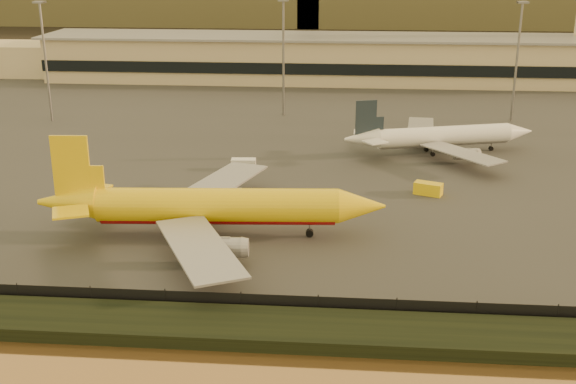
# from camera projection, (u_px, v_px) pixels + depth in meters

# --- Properties ---
(ground) EXTENTS (900.00, 900.00, 0.00)m
(ground) POSITION_uv_depth(u_px,v_px,m) (306.00, 264.00, 87.00)
(ground) COLOR black
(ground) RESTS_ON ground
(embankment) EXTENTS (320.00, 7.00, 1.40)m
(embankment) POSITION_uv_depth(u_px,v_px,m) (296.00, 330.00, 70.74)
(embankment) COLOR black
(embankment) RESTS_ON ground
(tarmac) EXTENTS (320.00, 220.00, 0.20)m
(tarmac) POSITION_uv_depth(u_px,v_px,m) (330.00, 103.00, 176.56)
(tarmac) COLOR #2D2D2D
(tarmac) RESTS_ON ground
(perimeter_fence) EXTENTS (300.00, 0.05, 2.20)m
(perimeter_fence) POSITION_uv_depth(u_px,v_px,m) (299.00, 305.00, 74.32)
(perimeter_fence) COLOR black
(perimeter_fence) RESTS_ON tarmac
(terminal_building) EXTENTS (202.00, 25.00, 12.60)m
(terminal_building) POSITION_uv_depth(u_px,v_px,m) (282.00, 58.00, 204.54)
(terminal_building) COLOR tan
(terminal_building) RESTS_ON tarmac
(apron_light_masts) EXTENTS (152.20, 12.20, 25.40)m
(apron_light_masts) POSITION_uv_depth(u_px,v_px,m) (400.00, 50.00, 151.46)
(apron_light_masts) COLOR slate
(apron_light_masts) RESTS_ON tarmac
(dhl_cargo_jet) EXTENTS (45.40, 44.38, 13.56)m
(dhl_cargo_jet) POSITION_uv_depth(u_px,v_px,m) (212.00, 207.00, 93.72)
(dhl_cargo_jet) COLOR yellow
(dhl_cargo_jet) RESTS_ON tarmac
(white_narrowbody_jet) EXTENTS (35.84, 34.18, 10.47)m
(white_narrowbody_jet) POSITION_uv_depth(u_px,v_px,m) (440.00, 137.00, 131.96)
(white_narrowbody_jet) COLOR white
(white_narrowbody_jet) RESTS_ON tarmac
(gse_vehicle_yellow) EXTENTS (4.60, 3.32, 1.89)m
(gse_vehicle_yellow) POSITION_uv_depth(u_px,v_px,m) (428.00, 189.00, 110.59)
(gse_vehicle_yellow) COLOR yellow
(gse_vehicle_yellow) RESTS_ON tarmac
(gse_vehicle_white) EXTENTS (4.26, 2.12, 1.87)m
(gse_vehicle_white) POSITION_uv_depth(u_px,v_px,m) (244.00, 164.00, 123.05)
(gse_vehicle_white) COLOR white
(gse_vehicle_white) RESTS_ON tarmac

